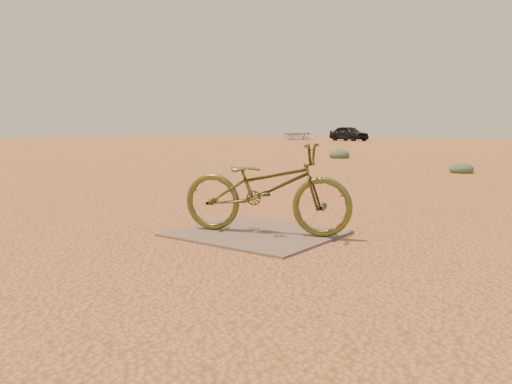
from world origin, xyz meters
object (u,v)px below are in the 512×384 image
Objects in this scene: plywood_board at (256,233)px; bicycle at (266,188)px; car at (349,133)px; boat_near_left at (296,134)px.

bicycle reaches higher than plywood_board.
bicycle is 0.43× the size of car.
bicycle is at bearing -134.99° from car.
boat_near_left is at bearing 96.00° from car.
car is 6.63m from boat_near_left.
car reaches higher than bicycle.
plywood_board is 44.69m from boat_near_left.
plywood_board is 40.24m from car.
car reaches higher than plywood_board.
bicycle is at bearing -74.97° from boat_near_left.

